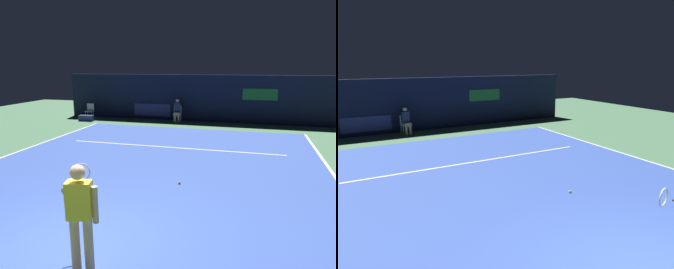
# 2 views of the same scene
# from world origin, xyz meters

# --- Properties ---
(ground_plane) EXTENTS (32.07, 32.07, 0.00)m
(ground_plane) POSITION_xyz_m (0.00, 4.96, 0.00)
(ground_plane) COLOR #4C7A56
(court_surface) EXTENTS (10.65, 11.93, 0.01)m
(court_surface) POSITION_xyz_m (0.00, 4.96, 0.01)
(court_surface) COLOR #3856B2
(court_surface) RESTS_ON ground
(line_sideline_left) EXTENTS (0.10, 11.93, 0.01)m
(line_sideline_left) POSITION_xyz_m (5.28, 4.96, 0.01)
(line_sideline_left) COLOR white
(line_sideline_left) RESTS_ON court_surface
(line_service) EXTENTS (8.31, 0.10, 0.01)m
(line_service) POSITION_xyz_m (0.00, 7.05, 0.01)
(line_service) COLOR white
(line_service) RESTS_ON court_surface
(back_wall) EXTENTS (16.07, 0.33, 2.60)m
(back_wall) POSITION_xyz_m (-0.00, 13.32, 1.30)
(back_wall) COLOR #141933
(back_wall) RESTS_ON ground
(line_judge_on_chair) EXTENTS (0.49, 0.57, 1.32)m
(line_judge_on_chair) POSITION_xyz_m (-1.15, 12.56, 0.69)
(line_judge_on_chair) COLOR white
(line_judge_on_chair) RESTS_ON ground
(tennis_ball) EXTENTS (0.07, 0.07, 0.07)m
(tennis_ball) POSITION_xyz_m (1.15, 3.44, 0.05)
(tennis_ball) COLOR #CCE033
(tennis_ball) RESTS_ON court_surface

